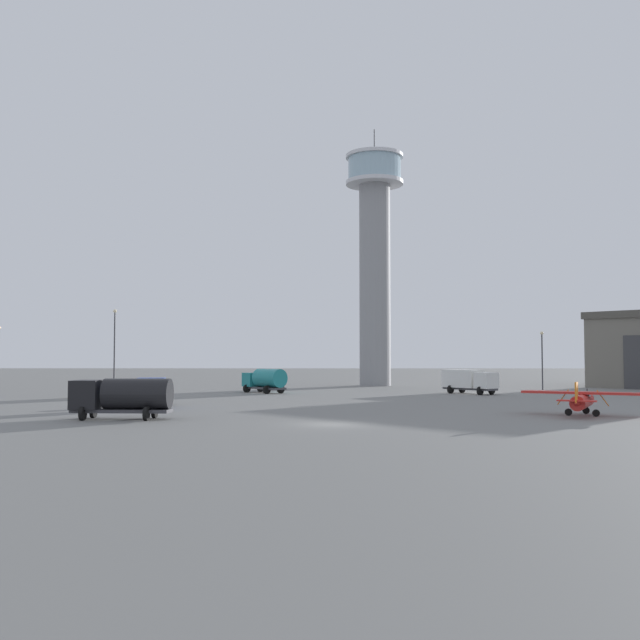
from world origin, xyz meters
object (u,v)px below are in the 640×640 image
Objects in this scene: truck_fuel_tanker_black at (123,396)px; car_yellow at (96,391)px; truck_fuel_tanker_teal at (265,380)px; light_post_west at (542,355)px; truck_flatbed_blue at (152,393)px; control_tower at (375,248)px; truck_box_white at (469,380)px; airplane_red at (582,400)px; light_post_centre at (115,344)px.

car_yellow is at bearing -66.13° from truck_fuel_tanker_black.
truck_fuel_tanker_teal is 37.22m from light_post_west.
truck_flatbed_blue is at bearing -84.43° from truck_fuel_tanker_black.
light_post_west is (53.72, 17.66, 3.96)m from car_yellow.
control_tower is 5.83× the size of truck_box_white.
truck_fuel_tanker_teal is (7.88, 23.81, 0.36)m from truck_flatbed_blue.
truck_fuel_tanker_black is at bearing -134.86° from light_post_west.
truck_box_white is (9.68, -22.72, -19.37)m from control_tower.
control_tower is 54.18m from truck_flatbed_blue.
truck_fuel_tanker_black is at bearing 122.04° from airplane_red.
truck_fuel_tanker_teal is at bearing -124.88° from control_tower.
control_tower is at bearing 29.38° from light_post_centre.
control_tower is 63.73m from truck_fuel_tanker_black.
control_tower is 6.26× the size of truck_fuel_tanker_teal.
truck_box_white is 0.65× the size of light_post_centre.
light_post_west is at bearing -118.54° from truck_fuel_tanker_teal.
airplane_red is 34.29m from truck_fuel_tanker_black.
light_post_centre reaches higher than car_yellow.
truck_flatbed_blue is at bearing -116.72° from control_tower.
airplane_red is at bearing -102.80° from light_post_west.
truck_fuel_tanker_black is (0.72, -11.54, 0.40)m from truck_flatbed_blue.
truck_flatbed_blue is 17.30m from car_yellow.
car_yellow is at bearing -136.47° from control_tower.
airplane_red is at bearing -172.75° from truck_fuel_tanker_black.
light_post_centre is at bearing 42.38° from truck_fuel_tanker_teal.
light_post_centre reaches higher than truck_flatbed_blue.
light_post_centre is at bearing -173.75° from light_post_west.
truck_flatbed_blue is 25.08m from truck_fuel_tanker_teal.
truck_fuel_tanker_black reaches higher than truck_flatbed_blue.
airplane_red is 41.58m from light_post_west.
airplane_red is 35.87m from truck_flatbed_blue.
light_post_centre is (-33.98, -19.13, -14.94)m from control_tower.
truck_fuel_tanker_teal is 0.81× the size of light_post_west.
truck_flatbed_blue is 1.11× the size of truck_fuel_tanker_teal.
truck_fuel_tanker_black is at bearing -111.21° from control_tower.
truck_flatbed_blue is (-22.69, -45.07, -19.72)m from control_tower.
airplane_red is 1.22× the size of truck_fuel_tanker_black.
truck_fuel_tanker_teal reaches higher than truck_flatbed_blue.
control_tower is 31.38m from truck_box_white.
light_post_centre is (-19.17, 2.13, 4.42)m from truck_fuel_tanker_teal.
airplane_red is 0.83× the size of light_post_centre.
truck_flatbed_blue is at bearing -144.00° from light_post_west.
truck_flatbed_blue is at bearing 95.73° from car_yellow.
truck_fuel_tanker_black reaches higher than car_yellow.
airplane_red is 1.37× the size of truck_fuel_tanker_teal.
control_tower reaches higher than airplane_red.
truck_fuel_tanker_black is 0.68× the size of light_post_centre.
light_post_west is 55.69m from light_post_centre.
light_post_west is (11.68, 9.65, 3.07)m from truck_box_white.
truck_flatbed_blue is 11.57m from truck_fuel_tanker_black.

